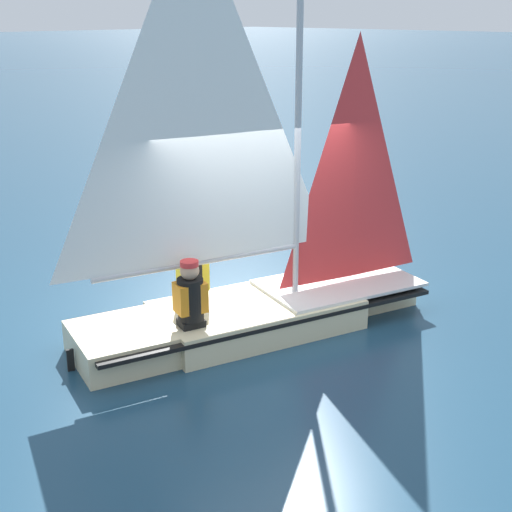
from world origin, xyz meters
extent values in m
plane|color=navy|center=(0.00, 0.00, 0.00)|extent=(260.00, 260.00, 0.00)
cube|color=beige|center=(0.00, 0.00, 0.19)|extent=(1.99, 2.77, 0.37)
cube|color=beige|center=(0.52, 1.69, 0.19)|extent=(1.00, 1.21, 0.37)
cube|color=beige|center=(-0.52, -1.69, 0.19)|extent=(1.38, 1.33, 0.37)
cube|color=black|center=(0.00, 0.00, 0.31)|extent=(2.57, 4.64, 0.05)
cube|color=silver|center=(0.36, 1.19, 0.39)|extent=(1.76, 2.31, 0.04)
cylinder|color=#B7B7BC|center=(0.17, 0.54, 2.71)|extent=(0.08, 0.08, 4.68)
cylinder|color=#B7B7BC|center=(-0.22, -0.71, 1.02)|extent=(0.83, 2.52, 0.07)
pyramid|color=white|center=(-0.22, -0.71, 2.99)|extent=(0.77, 2.39, 3.88)
pyramid|color=red|center=(0.41, 1.36, 2.03)|extent=(0.49, 1.48, 3.11)
cube|color=black|center=(-0.68, -2.24, 0.13)|extent=(0.05, 0.09, 0.26)
cube|color=black|center=(-0.52, -0.58, 0.23)|extent=(0.31, 0.34, 0.45)
cylinder|color=black|center=(-0.52, -0.58, 0.71)|extent=(0.37, 0.37, 0.50)
cube|color=yellow|center=(-0.52, -0.58, 0.73)|extent=(0.35, 0.40, 0.35)
sphere|color=brown|center=(-0.52, -0.58, 1.05)|extent=(0.22, 0.22, 0.22)
cube|color=black|center=(-0.02, -1.04, 0.23)|extent=(0.31, 0.34, 0.45)
cylinder|color=black|center=(-0.02, -1.04, 0.71)|extent=(0.37, 0.37, 0.50)
cube|color=orange|center=(-0.02, -1.04, 0.73)|extent=(0.35, 0.40, 0.35)
sphere|color=tan|center=(-0.02, -1.04, 1.05)|extent=(0.22, 0.22, 0.22)
cylinder|color=red|center=(-0.02, -1.04, 1.14)|extent=(0.26, 0.26, 0.06)
camera|label=1|loc=(5.79, -5.84, 3.81)|focal=50.00mm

